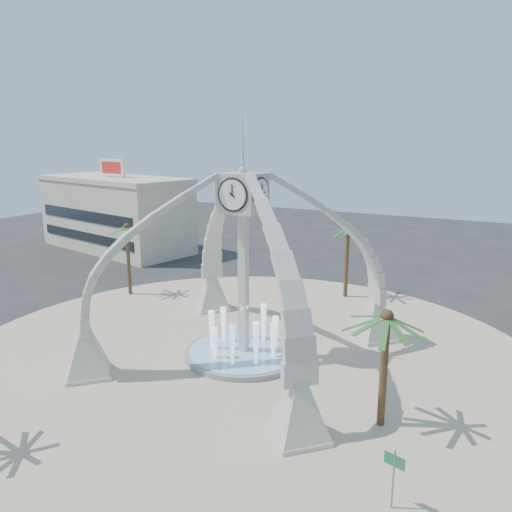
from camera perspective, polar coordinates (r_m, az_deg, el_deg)
The scene contains 9 objects.
ground at distance 34.54m, azimuth -1.39°, elevation -11.34°, with size 140.00×140.00×0.00m, color #282828.
plaza at distance 34.53m, azimuth -1.39°, elevation -11.30°, with size 40.00×40.00×0.06m, color tan.
clock_tower at distance 32.39m, azimuth -1.45°, elevation -0.83°, with size 17.94×17.94×16.30m.
fountain at distance 34.42m, azimuth -1.39°, elevation -10.90°, with size 8.00×8.00×3.62m.
building_nw at distance 69.15m, azimuth -15.77°, elevation 4.77°, with size 23.75×13.73×11.90m.
palm_east at distance 25.32m, azimuth 14.73°, elevation -6.84°, with size 4.55×4.55×6.72m.
palm_west at distance 47.44m, azimuth -14.58°, elevation 3.14°, with size 4.27×4.27×7.24m.
palm_north at distance 45.91m, azimuth 10.47°, elevation 3.14°, with size 4.30×4.30×7.39m.
street_sign at distance 21.75m, azimuth 15.50°, elevation -22.30°, with size 0.93×0.28×2.61m.
Camera 1 is at (15.50, -27.35, 14.31)m, focal length 35.00 mm.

